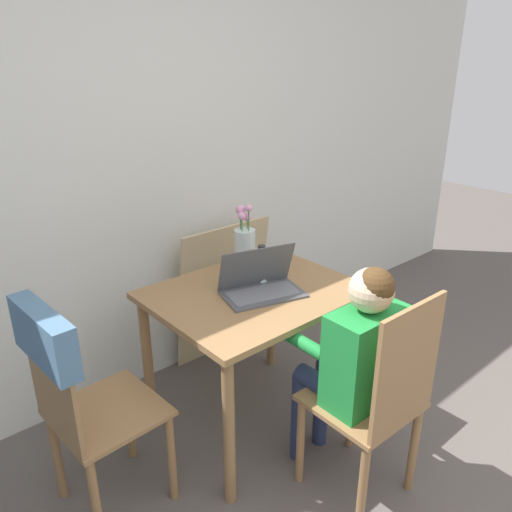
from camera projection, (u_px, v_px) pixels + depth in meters
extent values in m
cube|color=silver|center=(118.00, 168.00, 2.50)|extent=(6.40, 0.05, 2.50)
cube|color=olive|center=(254.00, 293.00, 2.35)|extent=(0.93, 0.75, 0.03)
cylinder|color=olive|center=(229.00, 433.00, 2.01)|extent=(0.05, 0.05, 0.72)
cylinder|color=olive|center=(359.00, 357.00, 2.52)|extent=(0.05, 0.05, 0.72)
cylinder|color=olive|center=(148.00, 364.00, 2.47)|extent=(0.05, 0.05, 0.72)
cylinder|color=olive|center=(271.00, 311.00, 2.97)|extent=(0.05, 0.05, 0.72)
cube|color=olive|center=(361.00, 401.00, 2.06)|extent=(0.41, 0.41, 0.02)
cube|color=olive|center=(407.00, 367.00, 1.82)|extent=(0.38, 0.03, 0.51)
cylinder|color=olive|center=(352.00, 408.00, 2.37)|extent=(0.04, 0.04, 0.44)
cylinder|color=olive|center=(300.00, 441.00, 2.16)|extent=(0.04, 0.04, 0.44)
cylinder|color=olive|center=(414.00, 448.00, 2.12)|extent=(0.04, 0.04, 0.44)
cylinder|color=olive|center=(362.00, 489.00, 1.92)|extent=(0.04, 0.04, 0.44)
cube|color=olive|center=(108.00, 412.00, 1.99)|extent=(0.42, 0.42, 0.02)
cube|color=olive|center=(51.00, 376.00, 1.77)|extent=(0.04, 0.38, 0.51)
cylinder|color=olive|center=(171.00, 457.00, 2.08)|extent=(0.04, 0.04, 0.44)
cylinder|color=olive|center=(129.00, 418.00, 2.30)|extent=(0.04, 0.04, 0.44)
cylinder|color=olive|center=(96.00, 504.00, 1.86)|extent=(0.04, 0.04, 0.44)
cylinder|color=olive|center=(57.00, 456.00, 2.08)|extent=(0.04, 0.04, 0.44)
cube|color=slate|center=(44.00, 336.00, 1.71)|extent=(0.10, 0.40, 0.20)
cube|color=#1E8438|center=(365.00, 357.00, 1.98)|extent=(0.34, 0.19, 0.41)
sphere|color=beige|center=(371.00, 290.00, 1.87)|extent=(0.17, 0.17, 0.17)
sphere|color=#4C3319|center=(375.00, 286.00, 1.85)|extent=(0.15, 0.15, 0.15)
cylinder|color=navy|center=(347.00, 374.00, 2.19)|extent=(0.10, 0.28, 0.09)
cylinder|color=navy|center=(323.00, 387.00, 2.11)|extent=(0.10, 0.28, 0.09)
cylinder|color=navy|center=(321.00, 403.00, 2.38)|extent=(0.07, 0.07, 0.46)
cylinder|color=navy|center=(298.00, 417.00, 2.30)|extent=(0.07, 0.07, 0.46)
cylinder|color=#1E8438|center=(348.00, 321.00, 2.21)|extent=(0.06, 0.24, 0.06)
cylinder|color=#1E8438|center=(302.00, 343.00, 2.04)|extent=(0.06, 0.24, 0.06)
cube|color=#4C4C51|center=(263.00, 294.00, 2.30)|extent=(0.41, 0.31, 0.01)
cube|color=slate|center=(263.00, 293.00, 2.30)|extent=(0.35, 0.24, 0.00)
cube|color=#4C4C51|center=(256.00, 267.00, 2.32)|extent=(0.37, 0.18, 0.21)
cube|color=black|center=(256.00, 266.00, 2.32)|extent=(0.34, 0.16, 0.18)
cylinder|color=silver|center=(245.00, 248.00, 2.58)|extent=(0.11, 0.11, 0.20)
cylinder|color=#3D7A38|center=(247.00, 238.00, 2.58)|extent=(0.01, 0.01, 0.22)
sphere|color=#EA9EC6|center=(247.00, 217.00, 2.54)|extent=(0.04, 0.04, 0.04)
cylinder|color=#3D7A38|center=(241.00, 234.00, 2.57)|extent=(0.01, 0.01, 0.27)
sphere|color=#EA9EC6|center=(240.00, 210.00, 2.52)|extent=(0.05, 0.05, 0.05)
cylinder|color=#3D7A38|center=(242.00, 239.00, 2.54)|extent=(0.01, 0.01, 0.24)
sphere|color=#EA9EC6|center=(242.00, 216.00, 2.49)|extent=(0.04, 0.04, 0.04)
cylinder|color=#3D7A38|center=(249.00, 235.00, 2.54)|extent=(0.01, 0.01, 0.28)
sphere|color=#EA9EC6|center=(249.00, 208.00, 2.49)|extent=(0.04, 0.04, 0.04)
cylinder|color=silver|center=(261.00, 266.00, 2.40)|extent=(0.06, 0.06, 0.17)
cylinder|color=#262628|center=(262.00, 248.00, 2.37)|extent=(0.04, 0.04, 0.02)
cube|color=tan|center=(223.00, 291.00, 3.06)|extent=(0.63, 0.14, 0.87)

